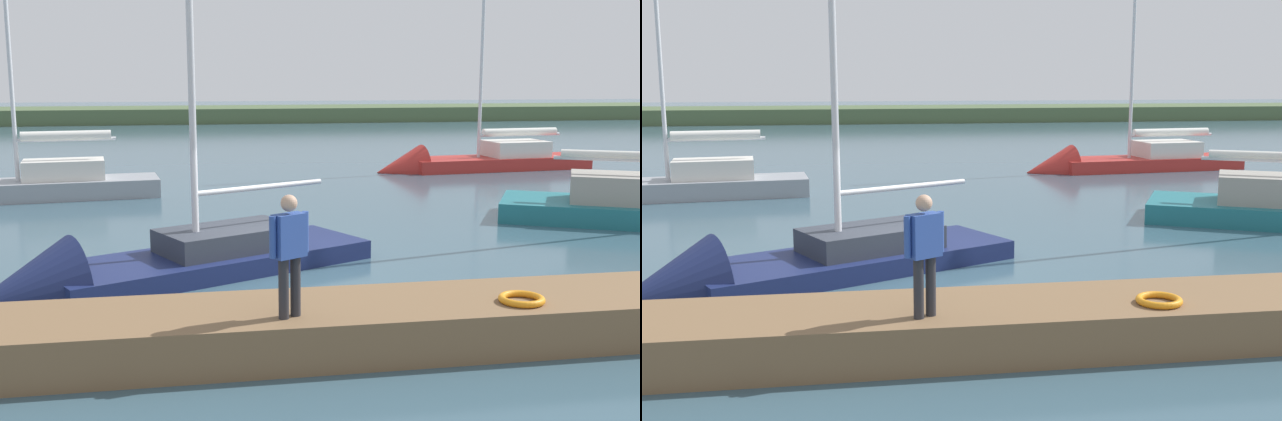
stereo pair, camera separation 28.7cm
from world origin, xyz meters
TOP-DOWN VIEW (x-y plane):
  - ground_plane at (0.00, 0.00)m, footprint 200.00×200.00m
  - far_shoreline at (0.00, -50.35)m, footprint 180.00×8.00m
  - dock_pier at (0.00, 4.60)m, footprint 25.95×1.89m
  - life_ring_buoy at (-3.12, 4.98)m, footprint 0.66×0.66m
  - sailboat_far_right at (7.42, -10.11)m, footprint 9.13×3.09m
  - sailboat_inner_slip at (-9.98, -14.91)m, footprint 9.35×3.05m
  - sailboat_mid_channel at (2.43, 0.49)m, footprint 8.07×5.44m
  - person_on_dock at (0.23, 5.06)m, footprint 0.56×0.42m

SIDE VIEW (x-z plane):
  - ground_plane at x=0.00m, z-range 0.00..0.00m
  - far_shoreline at x=0.00m, z-range -1.20..1.20m
  - sailboat_mid_channel at x=2.43m, z-range -4.96..5.16m
  - sailboat_inner_slip at x=-9.98m, z-range -5.70..6.03m
  - sailboat_far_right at x=7.42m, z-range -4.96..5.44m
  - dock_pier at x=0.00m, z-range 0.00..0.67m
  - life_ring_buoy at x=-3.12m, z-range 0.67..0.77m
  - person_on_dock at x=0.23m, z-range 0.79..2.46m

